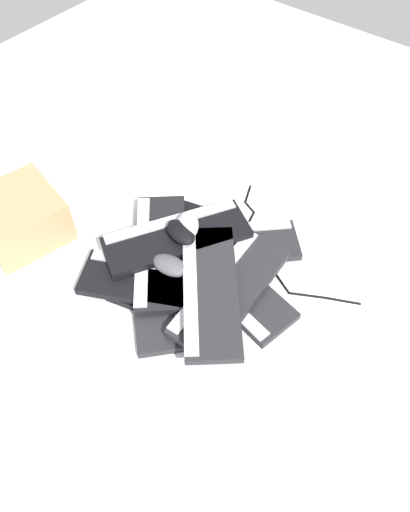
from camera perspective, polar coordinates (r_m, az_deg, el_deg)
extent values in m
plane|color=white|center=(1.51, 0.87, -2.10)|extent=(3.20, 3.20, 0.00)
cube|color=#232326|center=(1.47, -5.50, -3.42)|extent=(0.41, 0.43, 0.02)
cube|color=silver|center=(1.46, -3.36, -2.78)|extent=(0.31, 0.34, 0.01)
cube|color=#232326|center=(1.48, 2.72, -2.94)|extent=(0.23, 0.46, 0.02)
cube|color=#B2B5BA|center=(1.44, 1.08, -3.78)|extent=(0.12, 0.42, 0.01)
cube|color=#232326|center=(1.56, 2.64, 1.24)|extent=(0.41, 0.42, 0.02)
cube|color=silver|center=(1.59, 2.39, 3.14)|extent=(0.32, 0.33, 0.01)
cube|color=black|center=(1.55, -4.91, 0.49)|extent=(0.46, 0.26, 0.02)
cube|color=#B2B5BA|center=(1.52, -3.05, 0.19)|extent=(0.41, 0.14, 0.01)
cube|color=black|center=(1.44, -5.55, -3.09)|extent=(0.33, 0.46, 0.02)
cube|color=#B2B5BA|center=(1.46, -5.05, -0.99)|extent=(0.22, 0.39, 0.01)
cube|color=#232326|center=(1.42, 3.08, -3.96)|extent=(0.45, 0.18, 0.02)
cube|color=silver|center=(1.43, 1.20, -2.58)|extent=(0.42, 0.07, 0.01)
cube|color=#232326|center=(1.39, 0.64, -3.88)|extent=(0.43, 0.40, 0.02)
cube|color=silver|center=(1.37, -1.70, -3.59)|extent=(0.34, 0.30, 0.01)
cube|color=black|center=(1.51, -5.01, 0.60)|extent=(0.43, 0.40, 0.02)
cube|color=silver|center=(1.51, -7.19, 0.87)|extent=(0.34, 0.30, 0.01)
cube|color=black|center=(1.51, -3.19, 2.16)|extent=(0.46, 0.35, 0.02)
cube|color=#B2B5BA|center=(1.53, -3.92, 4.01)|extent=(0.38, 0.24, 0.01)
ellipsoid|color=#B7B7BC|center=(1.49, -2.00, 3.54)|extent=(0.13, 0.12, 0.04)
ellipsoid|color=#4C4C51|center=(1.43, -4.02, -1.07)|extent=(0.08, 0.12, 0.04)
ellipsoid|color=#4C4C51|center=(1.58, 3.32, 3.96)|extent=(0.11, 0.13, 0.04)
ellipsoid|color=black|center=(1.47, -2.79, 2.74)|extent=(0.09, 0.12, 0.04)
cylinder|color=black|center=(1.73, 4.92, 7.13)|extent=(0.08, 0.04, 0.01)
cylinder|color=black|center=(1.69, 5.12, 5.64)|extent=(0.03, 0.05, 0.01)
cylinder|color=black|center=(1.64, 5.00, 3.87)|extent=(0.10, 0.03, 0.01)
cylinder|color=black|center=(1.58, 4.87, 1.49)|extent=(0.06, 0.08, 0.01)
cylinder|color=black|center=(1.54, 6.70, -0.76)|extent=(0.03, 0.10, 0.01)
cylinder|color=black|center=(1.50, 8.79, -2.99)|extent=(0.04, 0.08, 0.01)
cylinder|color=black|center=(1.49, 11.55, -4.36)|extent=(0.06, 0.09, 0.01)
cylinder|color=black|center=(1.50, 15.42, -4.88)|extent=(0.05, 0.09, 0.01)
sphere|color=black|center=(1.76, 5.22, 8.03)|extent=(0.01, 0.01, 0.01)
sphere|color=black|center=(1.71, 4.62, 6.20)|extent=(0.01, 0.01, 0.01)
sphere|color=black|center=(1.68, 5.63, 5.06)|extent=(0.01, 0.01, 0.01)
sphere|color=black|center=(1.61, 4.35, 2.62)|extent=(0.01, 0.01, 0.01)
sphere|color=black|center=(1.56, 5.41, 0.32)|extent=(0.01, 0.01, 0.01)
sphere|color=black|center=(1.52, 8.02, -1.88)|extent=(0.01, 0.01, 0.01)
sphere|color=black|center=(1.48, 9.58, -4.13)|extent=(0.01, 0.01, 0.01)
sphere|color=black|center=(1.50, 13.51, -4.59)|extent=(0.01, 0.01, 0.01)
sphere|color=black|center=(1.51, 17.30, -5.17)|extent=(0.01, 0.01, 0.01)
cube|color=tan|center=(1.66, -20.39, 4.15)|extent=(0.30, 0.29, 0.15)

